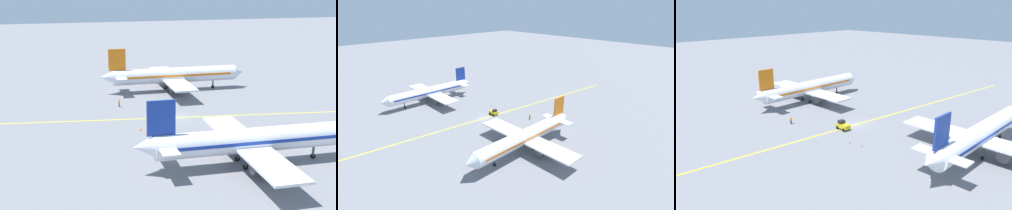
# 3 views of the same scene
# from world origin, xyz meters

# --- Properties ---
(ground_plane) EXTENTS (400.00, 400.00, 0.00)m
(ground_plane) POSITION_xyz_m (0.00, 0.00, 0.00)
(ground_plane) COLOR slate
(apron_yellow_centreline) EXTENTS (13.62, 119.31, 0.01)m
(apron_yellow_centreline) POSITION_xyz_m (0.00, 0.00, 0.00)
(apron_yellow_centreline) COLOR yellow
(apron_yellow_centreline) RESTS_ON ground
(airplane_at_gate) EXTENTS (28.04, 35.42, 10.60)m
(airplane_at_gate) POSITION_xyz_m (-21.94, 4.82, 3.71)
(airplane_at_gate) COLOR silver
(airplane_at_gate) RESTS_ON ground
(airplane_adjacent_stand) EXTENTS (28.02, 35.41, 10.60)m
(airplane_adjacent_stand) POSITION_xyz_m (25.46, 4.68, 3.71)
(airplane_adjacent_stand) COLOR white
(airplane_adjacent_stand) RESTS_ON ground
(baggage_tug_white) EXTENTS (3.04, 1.83, 2.11)m
(baggage_tug_white) POSITION_xyz_m (0.01, -4.05, 0.90)
(baggage_tug_white) COLOR gold
(baggage_tug_white) RESTS_ON ground
(ground_crew_worker) EXTENTS (0.57, 0.30, 1.68)m
(ground_crew_worker) POSITION_xyz_m (-10.48, -10.00, 0.91)
(ground_crew_worker) COLOR #23232D
(ground_crew_worker) RESTS_ON ground
(traffic_cone_near_nose) EXTENTS (0.32, 0.32, 0.55)m
(traffic_cone_near_nose) POSITION_xyz_m (8.95, -7.84, 0.28)
(traffic_cone_near_nose) COLOR orange
(traffic_cone_near_nose) RESTS_ON ground
(traffic_cone_mid_apron) EXTENTS (0.32, 0.32, 0.55)m
(traffic_cone_mid_apron) POSITION_xyz_m (6.40, -8.42, 0.28)
(traffic_cone_mid_apron) COLOR orange
(traffic_cone_mid_apron) RESTS_ON ground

